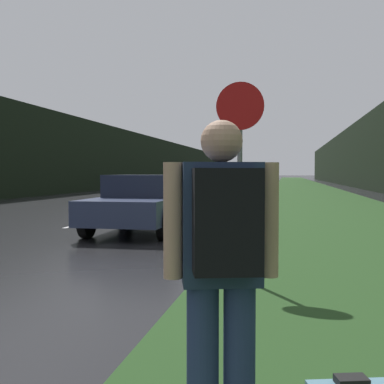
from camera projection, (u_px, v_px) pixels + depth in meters
The scene contains 10 objects.
grass_verge at pixel (308, 191), 38.42m from camera, with size 6.00×240.00×0.02m, color #26471E.
lane_stripe_c at pixel (87, 222), 14.31m from camera, with size 0.12×3.00×0.01m, color silver.
lane_stripe_d at pixel (151, 206), 21.17m from camera, with size 0.12×3.00×0.01m, color silver.
treeline_far_side at pixel (131, 160), 51.61m from camera, with size 2.00×140.00×5.71m, color black.
treeline_near_side at pixel (367, 154), 46.95m from camera, with size 2.00×140.00×6.58m, color black.
stop_sign at pixel (240, 159), 6.61m from camera, with size 0.66×0.07×2.72m.
hitchhiker_with_backpack at pixel (222, 264), 2.50m from camera, with size 0.59×0.49×1.75m.
car_passing_near at pixel (143, 203), 12.08m from camera, with size 2.01×4.33×1.43m.
car_passing_far at pixel (226, 186), 28.71m from camera, with size 1.92×4.26×1.42m.
car_oncoming at pixel (190, 182), 41.37m from camera, with size 2.04×4.31×1.36m.
Camera 1 is at (5.82, 0.53, 1.48)m, focal length 45.00 mm.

